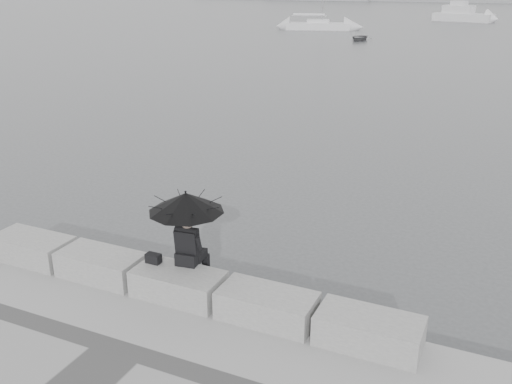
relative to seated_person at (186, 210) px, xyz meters
The scene contains 11 objects.
ground 2.04m from the seated_person, 94.54° to the left, with size 360.00×360.00×0.00m, color #434548.
stone_block_far_left 3.66m from the seated_person, behind, with size 1.60×0.80×0.50m, color gray.
stone_block_left 2.17m from the seated_person, 168.57° to the right, with size 1.60×0.80×0.50m, color gray.
stone_block_centre 1.33m from the seated_person, 91.38° to the right, with size 1.60×0.80×0.50m, color gray.
stone_block_right 2.15m from the seated_person, 11.54° to the right, with size 1.60×0.80×0.50m, color gray.
stone_block_far_right 3.64m from the seated_person, ahead, with size 1.60×0.80×0.50m, color gray.
seated_person is the anchor object (origin of this frame).
bag 1.14m from the seated_person, 157.54° to the right, with size 0.27×0.16×0.17m, color black.
sailboat_left 62.49m from the seated_person, 106.79° to the left, with size 7.89×4.39×12.90m.
motor_cruiser 82.02m from the seated_person, 92.62° to the left, with size 8.65×4.84×4.50m.
dinghy 50.58m from the seated_person, 101.62° to the left, with size 3.16×1.34×0.53m, color gray.
Camera 1 is at (4.93, -7.88, 5.79)m, focal length 40.00 mm.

